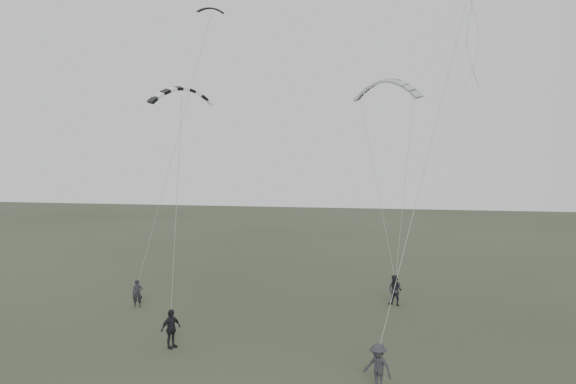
% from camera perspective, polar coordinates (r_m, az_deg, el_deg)
% --- Properties ---
extents(ground, '(140.00, 140.00, 0.00)m').
position_cam_1_polar(ground, '(26.67, -4.77, -15.61)').
color(ground, '#2C3723').
rests_on(ground, ground).
extents(flyer_left, '(0.69, 0.58, 1.60)m').
position_cam_1_polar(flyer_left, '(34.33, -15.05, -9.92)').
color(flyer_left, black).
rests_on(flyer_left, ground).
extents(flyer_right, '(1.09, 1.00, 1.81)m').
position_cam_1_polar(flyer_right, '(34.04, 10.84, -9.79)').
color(flyer_right, black).
rests_on(flyer_right, ground).
extents(flyer_center, '(0.91, 1.13, 1.79)m').
position_cam_1_polar(flyer_center, '(27.00, -11.81, -13.43)').
color(flyer_center, black).
rests_on(flyer_center, ground).
extents(flyer_far, '(1.33, 1.13, 1.78)m').
position_cam_1_polar(flyer_far, '(22.32, 9.12, -17.14)').
color(flyer_far, '#2C2C31').
rests_on(flyer_far, ground).
extents(kite_dark_small, '(1.78, 1.36, 0.65)m').
position_cam_1_polar(kite_dark_small, '(37.75, -7.85, 18.00)').
color(kite_dark_small, black).
rests_on(kite_dark_small, flyer_left).
extents(kite_pale_large, '(4.79, 2.85, 2.02)m').
position_cam_1_polar(kite_pale_large, '(38.18, 9.98, 11.05)').
color(kite_pale_large, '#A9ABAE').
rests_on(kite_pale_large, flyer_right).
extents(kite_striped, '(3.28, 2.73, 1.40)m').
position_cam_1_polar(kite_striped, '(29.25, -10.74, 10.30)').
color(kite_striped, black).
rests_on(kite_striped, flyer_center).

